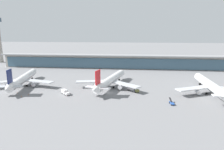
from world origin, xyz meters
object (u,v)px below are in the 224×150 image
object	(u,v)px
airliner_centre_stand	(110,80)
service_truck_near_nose_blue	(172,103)
safety_cone_bravo	(17,93)
airliner_right_stand	(211,86)
service_truck_at_far_stand_white	(65,92)
safety_cone_charlie	(28,94)
airliner_left_stand	(23,79)
service_truck_by_tail_grey	(212,87)
safety_cone_alpha	(21,96)
service_truck_under_wing_olive	(133,89)

from	to	relation	value
airliner_centre_stand	service_truck_near_nose_blue	size ratio (longest dim) A/B	9.02
safety_cone_bravo	airliner_right_stand	bearing A→B (deg)	5.64
service_truck_at_far_stand_white	service_truck_near_nose_blue	bearing A→B (deg)	-9.59
safety_cone_charlie	safety_cone_bravo	bearing A→B (deg)	164.52
airliner_left_stand	service_truck_at_far_stand_white	world-z (taller)	airliner_left_stand
safety_cone_charlie	service_truck_by_tail_grey	bearing A→B (deg)	13.75
airliner_centre_stand	service_truck_at_far_stand_white	distance (m)	33.78
airliner_centre_stand	airliner_right_stand	xyz separation A→B (m)	(67.30, -8.25, 0.00)
safety_cone_bravo	safety_cone_charlie	size ratio (longest dim) A/B	1.00
safety_cone_alpha	safety_cone_charlie	size ratio (longest dim) A/B	1.00
service_truck_by_tail_grey	service_truck_at_far_stand_white	bearing A→B (deg)	-165.07
service_truck_near_nose_blue	service_truck_under_wing_olive	xyz separation A→B (m)	(-22.12, 22.53, 0.90)
service_truck_by_tail_grey	safety_cone_alpha	size ratio (longest dim) A/B	4.75
airliner_right_stand	service_truck_under_wing_olive	xyz separation A→B (m)	(-50.94, -0.14, -3.58)
airliner_right_stand	safety_cone_bravo	bearing A→B (deg)	-174.36
service_truck_near_nose_blue	service_truck_under_wing_olive	size ratio (longest dim) A/B	0.82
airliner_centre_stand	airliner_right_stand	distance (m)	67.81
service_truck_near_nose_blue	safety_cone_bravo	distance (m)	98.60
service_truck_near_nose_blue	safety_cone_bravo	size ratio (longest dim) A/B	9.89
service_truck_under_wing_olive	safety_cone_charlie	world-z (taller)	service_truck_under_wing_olive
service_truck_near_nose_blue	airliner_right_stand	bearing A→B (deg)	38.18
service_truck_under_wing_olive	service_truck_by_tail_grey	world-z (taller)	service_truck_under_wing_olive
safety_cone_charlie	service_truck_at_far_stand_white	bearing A→B (deg)	8.57
airliner_centre_stand	safety_cone_alpha	distance (m)	59.78
airliner_right_stand	safety_cone_alpha	xyz separation A→B (m)	(-120.23, -19.08, -4.97)
airliner_left_stand	airliner_right_stand	xyz separation A→B (m)	(132.40, -4.98, 0.00)
service_truck_near_nose_blue	safety_cone_charlie	size ratio (longest dim) A/B	9.89
airliner_centre_stand	service_truck_under_wing_olive	size ratio (longest dim) A/B	7.41
airliner_left_stand	service_truck_near_nose_blue	xyz separation A→B (m)	(103.58, -27.65, -4.48)
service_truck_under_wing_olive	airliner_right_stand	bearing A→B (deg)	0.15
airliner_centre_stand	service_truck_by_tail_grey	bearing A→B (deg)	5.41
service_truck_near_nose_blue	safety_cone_bravo	bearing A→B (deg)	174.11
airliner_right_stand	service_truck_at_far_stand_white	bearing A→B (deg)	-173.00
service_truck_near_nose_blue	safety_cone_charlie	distance (m)	89.18
service_truck_under_wing_olive	safety_cone_charlie	size ratio (longest dim) A/B	12.03
airliner_left_stand	service_truck_under_wing_olive	distance (m)	81.70
airliner_centre_stand	safety_cone_alpha	world-z (taller)	airliner_centre_stand
service_truck_near_nose_blue	safety_cone_charlie	xyz separation A→B (m)	(-88.86, 7.57, -0.49)
safety_cone_bravo	safety_cone_charlie	world-z (taller)	same
service_truck_at_far_stand_white	safety_cone_alpha	xyz separation A→B (m)	(-25.82, -7.49, -1.37)
airliner_left_stand	safety_cone_charlie	bearing A→B (deg)	-53.74
airliner_right_stand	service_truck_under_wing_olive	distance (m)	51.06
service_truck_at_far_stand_white	safety_cone_charlie	world-z (taller)	service_truck_at_far_stand_white
service_truck_at_far_stand_white	safety_cone_alpha	bearing A→B (deg)	-163.82
airliner_centre_stand	safety_cone_bravo	distance (m)	63.31
service_truck_near_nose_blue	service_truck_under_wing_olive	world-z (taller)	service_truck_under_wing_olive
service_truck_under_wing_olive	safety_cone_bravo	world-z (taller)	service_truck_under_wing_olive
service_truck_at_far_stand_white	safety_cone_bravo	distance (m)	32.53
airliner_left_stand	safety_cone_charlie	xyz separation A→B (m)	(14.72, -20.07, -4.97)
service_truck_near_nose_blue	service_truck_at_far_stand_white	bearing A→B (deg)	170.41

